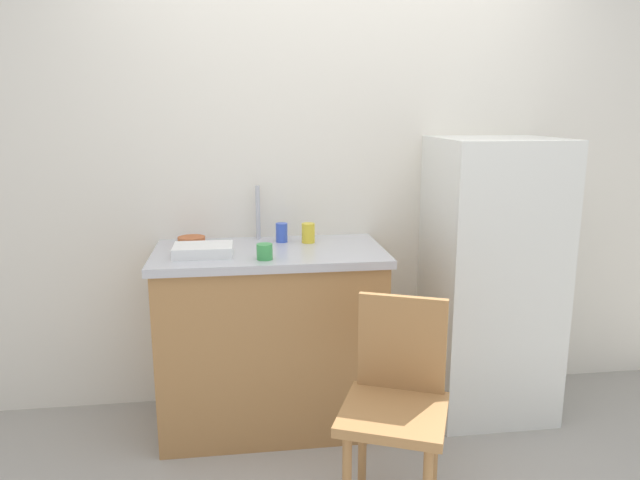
% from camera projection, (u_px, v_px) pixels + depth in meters
% --- Properties ---
extents(back_wall, '(4.80, 0.10, 2.56)m').
position_uv_depth(back_wall, '(329.00, 173.00, 3.27)').
color(back_wall, silver).
rests_on(back_wall, ground_plane).
extents(cabinet_base, '(1.10, 0.60, 0.90)m').
position_uv_depth(cabinet_base, '(271.00, 341.00, 3.06)').
color(cabinet_base, '#A87542').
rests_on(cabinet_base, ground_plane).
extents(countertop, '(1.14, 0.64, 0.04)m').
position_uv_depth(countertop, '(269.00, 253.00, 2.96)').
color(countertop, '#B7B7BC').
rests_on(countertop, cabinet_base).
extents(faucet, '(0.02, 0.02, 0.29)m').
position_uv_depth(faucet, '(258.00, 212.00, 3.16)').
color(faucet, '#B7B7BC').
rests_on(faucet, countertop).
extents(refrigerator, '(0.62, 0.59, 1.48)m').
position_uv_depth(refrigerator, '(490.00, 278.00, 3.16)').
color(refrigerator, silver).
rests_on(refrigerator, ground_plane).
extents(chair, '(0.53, 0.53, 0.89)m').
position_uv_depth(chair, '(396.00, 400.00, 2.34)').
color(chair, '#A87542').
rests_on(chair, ground_plane).
extents(dish_tray, '(0.28, 0.20, 0.05)m').
position_uv_depth(dish_tray, '(203.00, 250.00, 2.83)').
color(dish_tray, white).
rests_on(dish_tray, countertop).
extents(terracotta_bowl, '(0.14, 0.14, 0.04)m').
position_uv_depth(terracotta_bowl, '(192.00, 241.00, 3.04)').
color(terracotta_bowl, '#B25B33').
rests_on(terracotta_bowl, countertop).
extents(cup_green, '(0.08, 0.08, 0.07)m').
position_uv_depth(cup_green, '(265.00, 252.00, 2.75)').
color(cup_green, green).
rests_on(cup_green, countertop).
extents(cup_blue, '(0.06, 0.06, 0.10)m').
position_uv_depth(cup_blue, '(282.00, 233.00, 3.11)').
color(cup_blue, blue).
rests_on(cup_blue, countertop).
extents(cup_yellow, '(0.07, 0.07, 0.10)m').
position_uv_depth(cup_yellow, '(308.00, 233.00, 3.09)').
color(cup_yellow, yellow).
rests_on(cup_yellow, countertop).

